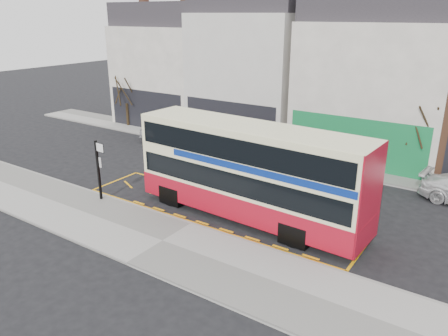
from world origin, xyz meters
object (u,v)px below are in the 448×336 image
Objects in this scene: bus_stop_post at (99,165)px; car_grey at (254,148)px; street_tree_left at (125,83)px; car_silver at (169,134)px; street_tree_right at (426,114)px; double_decker_bus at (250,171)px.

car_grey is (2.68, 10.57, -1.36)m from bus_stop_post.
car_silver is at bearing -17.41° from street_tree_left.
car_grey is 13.28m from street_tree_left.
bus_stop_post is 0.72× the size of car_silver.
street_tree_right is at bearing 49.45° from bus_stop_post.
street_tree_left is (-10.19, 11.74, 1.67)m from bus_stop_post.
double_decker_bus is 13.33m from car_silver.
double_decker_bus reaches higher than car_grey.
double_decker_bus is at bearing 24.30° from bus_stop_post.
street_tree_right is (9.71, 1.85, 3.16)m from car_grey.
car_silver is 1.12× the size of car_grey.
street_tree_left is (-17.28, 9.17, 1.33)m from double_decker_bus.
bus_stop_post is 0.55× the size of street_tree_right.
bus_stop_post is at bearing -134.95° from street_tree_right.
car_silver is at bearing 116.61° from bus_stop_post.
car_silver is 7.11m from street_tree_left.
car_silver is 16.88m from street_tree_right.
car_silver is (-4.00, 9.80, -1.26)m from bus_stop_post.
street_tree_left is at bearing -178.28° from street_tree_right.
bus_stop_post reaches higher than car_grey.
double_decker_bus is 19.60m from street_tree_left.
double_decker_bus is 9.29m from car_grey.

